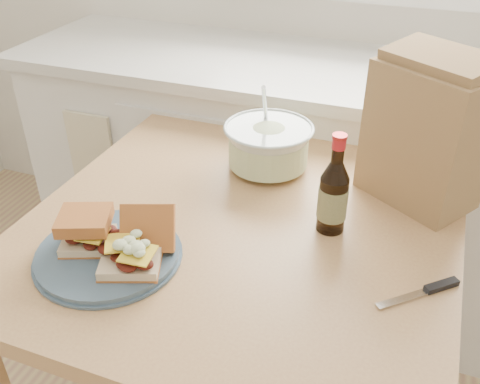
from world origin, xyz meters
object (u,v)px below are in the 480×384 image
(dining_table, at_px, (241,261))
(coleslaw_bowl, at_px, (268,148))
(plate, at_px, (108,254))
(beer_bottle, at_px, (333,195))
(paper_bag, at_px, (426,136))

(dining_table, relative_size, coleslaw_bowl, 4.15)
(plate, xyz_separation_m, beer_bottle, (0.42, 0.27, 0.08))
(paper_bag, bearing_deg, coleslaw_bowl, -148.03)
(coleslaw_bowl, bearing_deg, dining_table, -85.78)
(dining_table, bearing_deg, plate, -134.06)
(plate, distance_m, beer_bottle, 0.50)
(coleslaw_bowl, bearing_deg, paper_bag, -1.02)
(plate, height_order, coleslaw_bowl, coleslaw_bowl)
(dining_table, xyz_separation_m, paper_bag, (0.37, 0.25, 0.29))
(coleslaw_bowl, height_order, paper_bag, paper_bag)
(plate, height_order, beer_bottle, beer_bottle)
(plate, bearing_deg, paper_bag, 39.02)
(dining_table, distance_m, paper_bag, 0.53)
(beer_bottle, relative_size, paper_bag, 0.71)
(plate, height_order, paper_bag, paper_bag)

